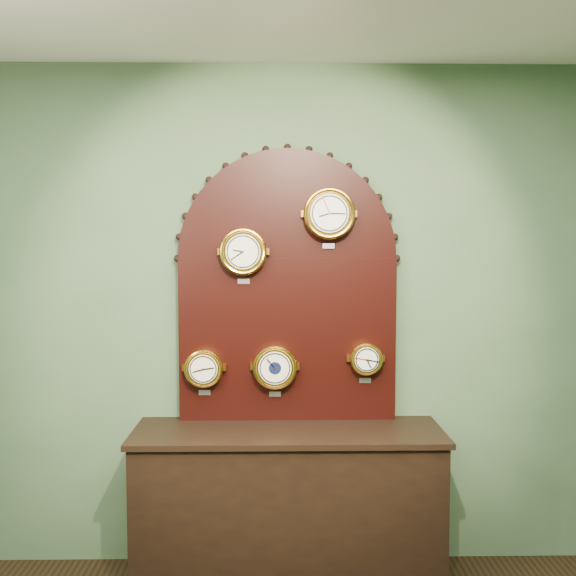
{
  "coord_description": "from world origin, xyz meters",
  "views": [
    {
      "loc": [
        -0.06,
        -1.24,
        1.83
      ],
      "look_at": [
        0.0,
        2.25,
        1.58
      ],
      "focal_mm": 41.78,
      "sensor_mm": 36.0,
      "label": 1
    }
  ],
  "objects_px": {
    "shop_counter": "(288,509)",
    "display_board": "(287,277)",
    "roman_clock": "(243,252)",
    "arabic_clock": "(329,214)",
    "tide_clock": "(366,359)",
    "hygrometer": "(204,368)",
    "barometer": "(275,367)"
  },
  "relations": [
    {
      "from": "barometer",
      "to": "tide_clock",
      "type": "distance_m",
      "value": 0.5
    },
    {
      "from": "shop_counter",
      "to": "arabic_clock",
      "type": "relative_size",
      "value": 4.89
    },
    {
      "from": "roman_clock",
      "to": "hygrometer",
      "type": "xyz_separation_m",
      "value": [
        -0.22,
        0.0,
        -0.64
      ]
    },
    {
      "from": "shop_counter",
      "to": "barometer",
      "type": "distance_m",
      "value": 0.75
    },
    {
      "from": "shop_counter",
      "to": "roman_clock",
      "type": "height_order",
      "value": "roman_clock"
    },
    {
      "from": "arabic_clock",
      "to": "tide_clock",
      "type": "bearing_deg",
      "value": 0.69
    },
    {
      "from": "display_board",
      "to": "tide_clock",
      "type": "relative_size",
      "value": 6.61
    },
    {
      "from": "roman_clock",
      "to": "tide_clock",
      "type": "bearing_deg",
      "value": 0.17
    },
    {
      "from": "tide_clock",
      "to": "arabic_clock",
      "type": "bearing_deg",
      "value": -179.31
    },
    {
      "from": "display_board",
      "to": "barometer",
      "type": "xyz_separation_m",
      "value": [
        -0.07,
        -0.07,
        -0.49
      ]
    },
    {
      "from": "shop_counter",
      "to": "roman_clock",
      "type": "xyz_separation_m",
      "value": [
        -0.24,
        0.15,
        1.37
      ]
    },
    {
      "from": "shop_counter",
      "to": "arabic_clock",
      "type": "xyz_separation_m",
      "value": [
        0.22,
        0.15,
        1.57
      ]
    },
    {
      "from": "roman_clock",
      "to": "arabic_clock",
      "type": "xyz_separation_m",
      "value": [
        0.46,
        -0.0,
        0.2
      ]
    },
    {
      "from": "shop_counter",
      "to": "display_board",
      "type": "relative_size",
      "value": 1.05
    },
    {
      "from": "shop_counter",
      "to": "roman_clock",
      "type": "relative_size",
      "value": 5.26
    },
    {
      "from": "display_board",
      "to": "arabic_clock",
      "type": "height_order",
      "value": "display_board"
    },
    {
      "from": "barometer",
      "to": "shop_counter",
      "type": "bearing_deg",
      "value": -65.56
    },
    {
      "from": "display_board",
      "to": "hygrometer",
      "type": "bearing_deg",
      "value": -171.8
    },
    {
      "from": "shop_counter",
      "to": "hygrometer",
      "type": "relative_size",
      "value": 6.1
    },
    {
      "from": "tide_clock",
      "to": "shop_counter",
      "type": "bearing_deg",
      "value": -160.27
    },
    {
      "from": "shop_counter",
      "to": "hygrometer",
      "type": "bearing_deg",
      "value": 161.48
    },
    {
      "from": "tide_clock",
      "to": "roman_clock",
      "type": "bearing_deg",
      "value": -179.83
    },
    {
      "from": "barometer",
      "to": "hygrometer",
      "type": "bearing_deg",
      "value": 179.87
    },
    {
      "from": "roman_clock",
      "to": "tide_clock",
      "type": "xyz_separation_m",
      "value": [
        0.67,
        0.0,
        -0.59
      ]
    },
    {
      "from": "shop_counter",
      "to": "arabic_clock",
      "type": "height_order",
      "value": "arabic_clock"
    },
    {
      "from": "hygrometer",
      "to": "tide_clock",
      "type": "distance_m",
      "value": 0.89
    },
    {
      "from": "arabic_clock",
      "to": "tide_clock",
      "type": "height_order",
      "value": "arabic_clock"
    },
    {
      "from": "arabic_clock",
      "to": "display_board",
      "type": "bearing_deg",
      "value": 163.21
    },
    {
      "from": "hygrometer",
      "to": "barometer",
      "type": "xyz_separation_m",
      "value": [
        0.39,
        -0.0,
        0.0
      ]
    },
    {
      "from": "shop_counter",
      "to": "arabic_clock",
      "type": "distance_m",
      "value": 1.6
    },
    {
      "from": "roman_clock",
      "to": "barometer",
      "type": "relative_size",
      "value": 1.04
    },
    {
      "from": "display_board",
      "to": "tide_clock",
      "type": "bearing_deg",
      "value": -8.61
    }
  ]
}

